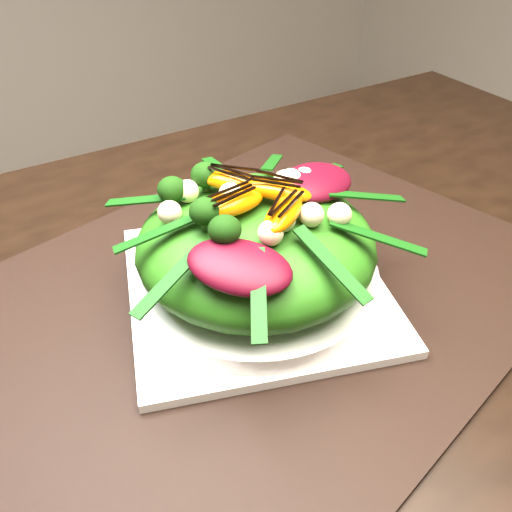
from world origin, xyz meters
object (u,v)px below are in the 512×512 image
salad_bowl (256,276)px  orange_segment (217,194)px  plate_base (256,286)px  dining_table (96,459)px  placemat (256,292)px  lettuce_mound (256,244)px

salad_bowl → orange_segment: bearing=134.1°
orange_segment → plate_base: bearing=-45.9°
salad_bowl → plate_base: bearing=90.0°
dining_table → orange_segment: (0.16, 0.10, 0.12)m
dining_table → orange_segment: bearing=32.3°
dining_table → plate_base: 0.20m
orange_segment → placemat: bearing=-45.9°
dining_table → orange_segment: dining_table is taller
plate_base → orange_segment: bearing=134.1°
placemat → orange_segment: bearing=134.1°
plate_base → salad_bowl: salad_bowl is taller
placemat → lettuce_mound: size_ratio=2.63×
salad_bowl → lettuce_mound: (0.00, 0.00, 0.04)m
plate_base → lettuce_mound: (0.00, -0.00, 0.05)m
placemat → salad_bowl: salad_bowl is taller
plate_base → lettuce_mound: 0.05m
plate_base → salad_bowl: 0.01m
lettuce_mound → orange_segment: bearing=134.1°
plate_base → salad_bowl: size_ratio=1.04×
salad_bowl → lettuce_mound: 0.04m
dining_table → plate_base: bearing=22.6°
plate_base → lettuce_mound: bearing=-90.0°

